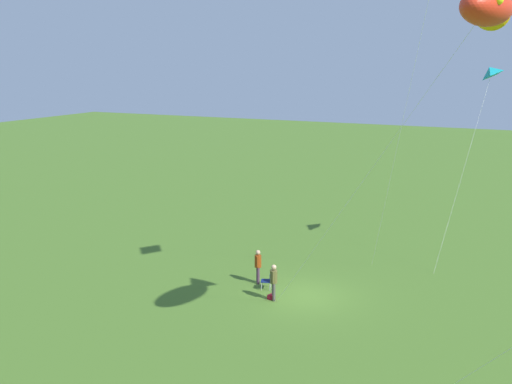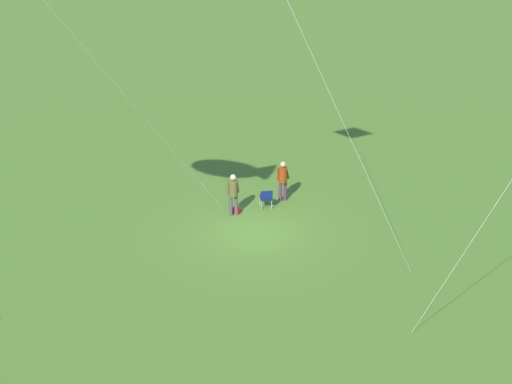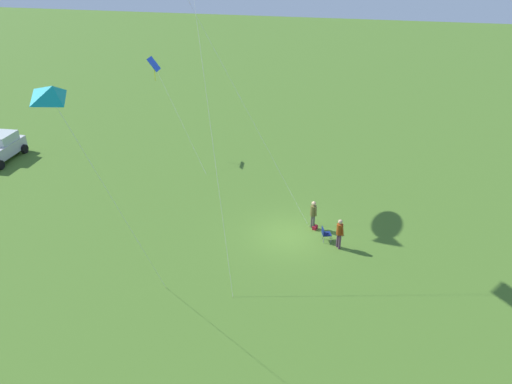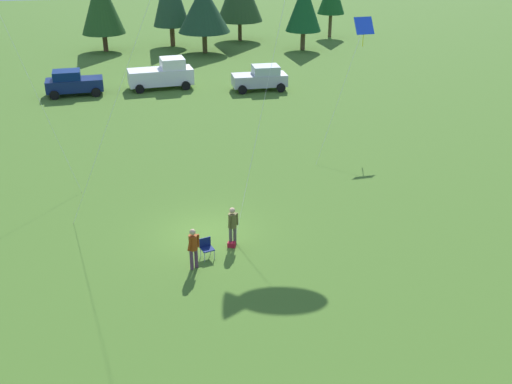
# 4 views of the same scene
# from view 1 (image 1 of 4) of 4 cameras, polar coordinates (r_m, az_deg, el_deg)

# --- Properties ---
(ground_plane) EXTENTS (160.00, 160.00, 0.00)m
(ground_plane) POSITION_cam_1_polar(r_m,az_deg,el_deg) (29.10, 4.67, -9.84)
(ground_plane) COLOR #446A23
(person_kite_flyer) EXTENTS (0.51, 0.47, 1.74)m
(person_kite_flyer) POSITION_cam_1_polar(r_m,az_deg,el_deg) (28.19, 1.68, -8.33)
(person_kite_flyer) COLOR #4E4944
(person_kite_flyer) RESTS_ON ground
(folding_chair) EXTENTS (0.61, 0.61, 0.82)m
(folding_chair) POSITION_cam_1_polar(r_m,az_deg,el_deg) (29.67, 1.13, -8.35)
(folding_chair) COLOR #0E1D53
(folding_chair) RESTS_ON ground
(person_spectator) EXTENTS (0.52, 0.50, 1.74)m
(person_spectator) POSITION_cam_1_polar(r_m,az_deg,el_deg) (30.26, 0.18, -6.85)
(person_spectator) COLOR #4E3146
(person_spectator) RESTS_ON ground
(backpack_on_grass) EXTENTS (0.37, 0.31, 0.22)m
(backpack_on_grass) POSITION_cam_1_polar(r_m,az_deg,el_deg) (28.65, 1.44, -9.94)
(backpack_on_grass) COLOR #A31526
(backpack_on_grass) RESTS_ON ground
(kite_large_fish) EXTENTS (6.13, 9.58, 13.13)m
(kite_large_fish) POSITION_cam_1_polar(r_m,az_deg,el_deg) (20.25, 21.24, 15.97)
(kite_large_fish) COLOR red
(kite_large_fish) RESTS_ON ground
(kite_delta_teal) EXTENTS (4.15, 2.22, 10.84)m
(kite_delta_teal) POSITION_cam_1_polar(r_m,az_deg,el_deg) (34.62, 21.30, 10.60)
(kite_delta_teal) COLOR teal
(kite_delta_teal) RESTS_ON ground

